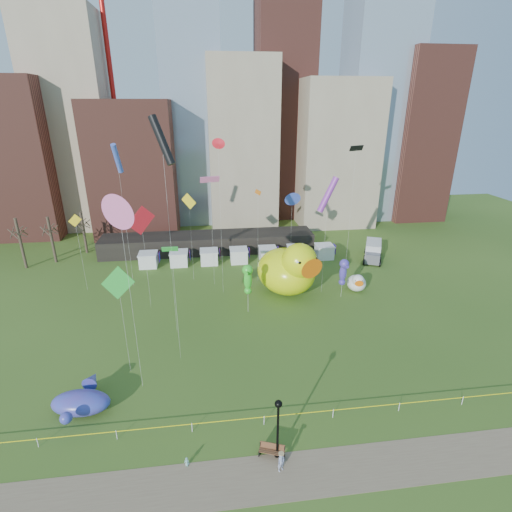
{
  "coord_description": "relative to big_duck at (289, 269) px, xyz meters",
  "views": [
    {
      "loc": [
        -3.87,
        -24.65,
        25.23
      ],
      "look_at": [
        0.4,
        8.4,
        12.0
      ],
      "focal_mm": 27.0,
      "sensor_mm": 36.0,
      "label": 1
    }
  ],
  "objects": [
    {
      "name": "kite_12",
      "position": [
        -28.75,
        4.69,
        6.48
      ],
      "size": [
        1.81,
        0.12,
        11.41
      ],
      "color": "silver",
      "rests_on": "ground"
    },
    {
      "name": "kite_6",
      "position": [
        -3.74,
        4.63,
        9.76
      ],
      "size": [
        0.72,
        1.84,
        13.97
      ],
      "color": "silver",
      "rests_on": "ground"
    },
    {
      "name": "kite_13",
      "position": [
        2.23,
        9.13,
        7.75
      ],
      "size": [
        1.9,
        0.88,
        12.47
      ],
      "color": "silver",
      "rests_on": "ground"
    },
    {
      "name": "bare_trees",
      "position": [
        -37.13,
        17.01,
        0.27
      ],
      "size": [
        8.44,
        6.44,
        8.5
      ],
      "color": "#382B21",
      "rests_on": "ground"
    },
    {
      "name": "toddler",
      "position": [
        -13.27,
        -26.74,
        -3.34
      ],
      "size": [
        0.3,
        0.25,
        0.75
      ],
      "primitive_type": "imported",
      "rotation": [
        0.0,
        0.0,
        -0.27
      ],
      "color": "silver",
      "rests_on": "footpath"
    },
    {
      "name": "kite_11",
      "position": [
        -19.35,
        -14.9,
        6.08
      ],
      "size": [
        3.3,
        1.01,
        11.61
      ],
      "color": "silver",
      "rests_on": "ground"
    },
    {
      "name": "kite_0",
      "position": [
        -18.95,
        -1.54,
        8.13
      ],
      "size": [
        3.17,
        1.85,
        13.78
      ],
      "color": "silver",
      "rests_on": "ground"
    },
    {
      "name": "kite_10",
      "position": [
        10.64,
        6.11,
        15.38
      ],
      "size": [
        2.42,
        1.38,
        19.7
      ],
      "color": "silver",
      "rests_on": "ground"
    },
    {
      "name": "footpath",
      "position": [
        -6.96,
        -28.54,
        -3.73
      ],
      "size": [
        70.0,
        4.0,
        0.02
      ],
      "primitive_type": "cube",
      "color": "#77604A",
      "rests_on": "ground"
    },
    {
      "name": "kite_3",
      "position": [
        -15.13,
        -8.12,
        6.62
      ],
      "size": [
        1.76,
        0.34,
        10.76
      ],
      "color": "silver",
      "rests_on": "ground"
    },
    {
      "name": "seahorse_green",
      "position": [
        -6.25,
        -4.74,
        1.32
      ],
      "size": [
        1.67,
        1.92,
        6.73
      ],
      "rotation": [
        0.0,
        0.0,
        -0.27
      ],
      "color": "silver",
      "rests_on": "ground"
    },
    {
      "name": "woman",
      "position": [
        -6.38,
        -28.03,
        -2.92
      ],
      "size": [
        0.7,
        0.62,
        1.6
      ],
      "primitive_type": "imported",
      "rotation": [
        0.0,
        0.0,
        0.52
      ],
      "color": "silver",
      "rests_on": "footpath"
    },
    {
      "name": "box_truck",
      "position": [
        17.3,
        11.04,
        -2.25
      ],
      "size": [
        5.06,
        7.23,
        2.9
      ],
      "rotation": [
        0.0,
        0.0,
        -0.43
      ],
      "color": "silver",
      "rests_on": "ground"
    },
    {
      "name": "kite_8",
      "position": [
        -9.18,
        1.43,
        16.69
      ],
      "size": [
        1.16,
        0.93,
        21.27
      ],
      "color": "silver",
      "rests_on": "ground"
    },
    {
      "name": "kite_4",
      "position": [
        -13.46,
        6.48,
        8.29
      ],
      "size": [
        2.1,
        1.08,
        13.43
      ],
      "color": "silver",
      "rests_on": "ground"
    },
    {
      "name": "kite_1",
      "position": [
        -17.83,
        -17.33,
        13.5
      ],
      "size": [
        2.3,
        2.22,
        18.67
      ],
      "color": "silver",
      "rests_on": "ground"
    },
    {
      "name": "park_bench",
      "position": [
        -6.81,
        -26.65,
        -3.18
      ],
      "size": [
        2.07,
        1.26,
        1.01
      ],
      "rotation": [
        0.0,
        0.0,
        -0.34
      ],
      "color": "#54381D",
      "rests_on": "footpath"
    },
    {
      "name": "kite_9",
      "position": [
        -10.35,
        4.29,
        11.84
      ],
      "size": [
        2.71,
        1.04,
        16.11
      ],
      "color": "silver",
      "rests_on": "ground"
    },
    {
      "name": "kite_5",
      "position": [
        -22.32,
        5.32,
        14.76
      ],
      "size": [
        0.97,
        2.42,
        20.53
      ],
      "color": "silver",
      "rests_on": "ground"
    },
    {
      "name": "ground",
      "position": [
        -6.96,
        -23.54,
        -3.74
      ],
      "size": [
        160.0,
        160.0,
        0.0
      ],
      "primitive_type": "plane",
      "color": "#36571B",
      "rests_on": "ground"
    },
    {
      "name": "small_duck",
      "position": [
        9.92,
        -0.55,
        -2.43
      ],
      "size": [
        3.31,
        3.97,
        2.85
      ],
      "rotation": [
        0.0,
        0.0,
        -0.21
      ],
      "color": "white",
      "rests_on": "ground"
    },
    {
      "name": "pavilion",
      "position": [
        -10.96,
        18.46,
        -2.14
      ],
      "size": [
        38.0,
        6.0,
        3.2
      ],
      "primitive_type": "cube",
      "color": "black",
      "rests_on": "ground"
    },
    {
      "name": "whale_inflatable",
      "position": [
        -22.57,
        -19.87,
        -2.71
      ],
      "size": [
        5.39,
        6.61,
        2.26
      ],
      "rotation": [
        0.0,
        0.0,
        -0.12
      ],
      "color": "#503694",
      "rests_on": "ground"
    },
    {
      "name": "kite_2",
      "position": [
        -14.44,
        -13.37,
        18.55
      ],
      "size": [
        2.38,
        2.09,
        24.41
      ],
      "color": "silver",
      "rests_on": "ground"
    },
    {
      "name": "big_duck",
      "position": [
        0.0,
        0.0,
        0.0
      ],
      "size": [
        10.81,
        11.69,
        8.14
      ],
      "rotation": [
        0.0,
        0.0,
        0.44
      ],
      "color": "#E0F20C",
      "rests_on": "ground"
    },
    {
      "name": "seahorse_purple",
      "position": [
        7.11,
        -2.2,
        0.41
      ],
      "size": [
        1.42,
        1.72,
        5.74
      ],
      "rotation": [
        0.0,
        0.0,
        0.11
      ],
      "color": "silver",
      "rests_on": "ground"
    },
    {
      "name": "vendor_tents",
      "position": [
        -5.94,
        12.46,
        -2.63
      ],
      "size": [
        33.24,
        2.8,
        2.4
      ],
      "color": "white",
      "rests_on": "ground"
    },
    {
      "name": "skyline",
      "position": [
        -4.71,
        37.53,
        17.7
      ],
      "size": [
        101.0,
        23.0,
        68.0
      ],
      "color": "brown",
      "rests_on": "ground"
    },
    {
      "name": "lamppost",
      "position": [
        -6.42,
        -26.74,
        -0.39
      ],
      "size": [
        0.57,
        0.57,
        5.47
      ],
      "color": "black",
      "rests_on": "footpath"
    },
    {
      "name": "kite_7",
      "position": [
        4.87,
        -0.14,
        10.41
      ],
      "size": [
        2.87,
        1.15,
        16.54
      ],
      "color": "silver",
      "rests_on": "ground"
    },
    {
      "name": "caution_tape",
      "position": [
        -6.96,
        -23.54,
        -3.06
      ],
      "size": [
        50.0,
        0.06,
        0.9
      ],
      "color": "white",
      "rests_on": "ground"
    }
  ]
}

